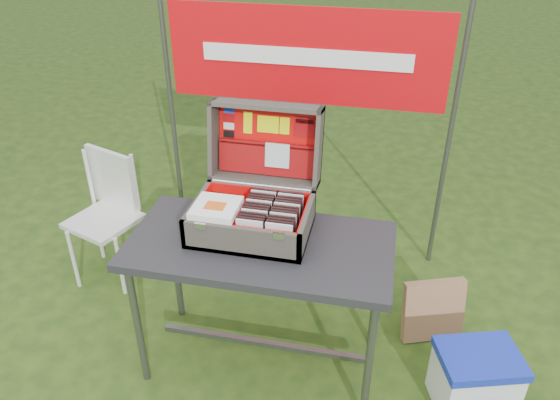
% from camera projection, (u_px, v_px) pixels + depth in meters
% --- Properties ---
extents(ground, '(80.00, 80.00, 0.00)m').
position_uv_depth(ground, '(263.00, 364.00, 2.83)').
color(ground, '#1F3A12').
rests_on(ground, ground).
extents(table, '(1.21, 0.61, 0.75)m').
position_uv_depth(table, '(261.00, 305.00, 2.66)').
color(table, black).
rests_on(table, ground).
extents(table_top, '(1.21, 0.61, 0.04)m').
position_uv_depth(table_top, '(260.00, 246.00, 2.48)').
color(table_top, black).
rests_on(table_top, ground).
extents(table_leg_fl, '(0.04, 0.04, 0.71)m').
position_uv_depth(table_leg_fl, '(138.00, 326.00, 2.57)').
color(table_leg_fl, '#59595B').
rests_on(table_leg_fl, ground).
extents(table_leg_fr, '(0.04, 0.04, 0.71)m').
position_uv_depth(table_leg_fr, '(369.00, 364.00, 2.37)').
color(table_leg_fr, '#59595B').
rests_on(table_leg_fr, ground).
extents(table_leg_bl, '(0.04, 0.04, 0.71)m').
position_uv_depth(table_leg_bl, '(176.00, 264.00, 2.97)').
color(table_leg_bl, '#59595B').
rests_on(table_leg_bl, ground).
extents(table_leg_br, '(0.04, 0.04, 0.71)m').
position_uv_depth(table_leg_br, '(376.00, 292.00, 2.78)').
color(table_leg_br, '#59595B').
rests_on(table_leg_br, ground).
extents(table_brace, '(1.05, 0.03, 0.03)m').
position_uv_depth(table_brace, '(262.00, 343.00, 2.80)').
color(table_brace, '#59595B').
rests_on(table_brace, ground).
extents(suitcase, '(0.54, 0.54, 0.51)m').
position_uv_depth(suitcase, '(253.00, 178.00, 2.46)').
color(suitcase, '#625C52').
rests_on(suitcase, table).
extents(suitcase_base_bottom, '(0.54, 0.38, 0.02)m').
position_uv_depth(suitcase_base_bottom, '(251.00, 230.00, 2.53)').
color(suitcase_base_bottom, '#625C52').
rests_on(suitcase_base_bottom, table_top).
extents(suitcase_base_wall_front, '(0.54, 0.02, 0.14)m').
position_uv_depth(suitcase_base_wall_front, '(240.00, 242.00, 2.35)').
color(suitcase_base_wall_front, '#625C52').
rests_on(suitcase_base_wall_front, table_top).
extents(suitcase_base_wall_back, '(0.54, 0.02, 0.14)m').
position_uv_depth(suitcase_base_wall_back, '(261.00, 199.00, 2.65)').
color(suitcase_base_wall_back, '#625C52').
rests_on(suitcase_base_wall_back, table_top).
extents(suitcase_base_wall_left, '(0.02, 0.38, 0.14)m').
position_uv_depth(suitcase_base_wall_left, '(198.00, 213.00, 2.55)').
color(suitcase_base_wall_left, '#625C52').
rests_on(suitcase_base_wall_left, table_top).
extents(suitcase_base_wall_right, '(0.02, 0.38, 0.14)m').
position_uv_depth(suitcase_base_wall_right, '(307.00, 226.00, 2.45)').
color(suitcase_base_wall_right, '#625C52').
rests_on(suitcase_base_wall_right, table_top).
extents(suitcase_liner_floor, '(0.50, 0.34, 0.01)m').
position_uv_depth(suitcase_liner_floor, '(251.00, 228.00, 2.53)').
color(suitcase_liner_floor, red).
rests_on(suitcase_liner_floor, suitcase_base_bottom).
extents(suitcase_latch_left, '(0.05, 0.01, 0.03)m').
position_uv_depth(suitcase_latch_left, '(200.00, 226.00, 2.34)').
color(suitcase_latch_left, silver).
rests_on(suitcase_latch_left, suitcase_base_wall_front).
extents(suitcase_latch_right, '(0.05, 0.01, 0.03)m').
position_uv_depth(suitcase_latch_right, '(279.00, 236.00, 2.28)').
color(suitcase_latch_right, silver).
rests_on(suitcase_latch_right, suitcase_base_wall_front).
extents(suitcase_hinge, '(0.48, 0.02, 0.02)m').
position_uv_depth(suitcase_hinge, '(261.00, 185.00, 2.63)').
color(suitcase_hinge, silver).
rests_on(suitcase_hinge, suitcase_base_wall_back).
extents(suitcase_lid_back, '(0.54, 0.09, 0.38)m').
position_uv_depth(suitcase_lid_back, '(268.00, 140.00, 2.68)').
color(suitcase_lid_back, '#625C52').
rests_on(suitcase_lid_back, suitcase_base_wall_back).
extents(suitcase_lid_rim_far, '(0.54, 0.15, 0.05)m').
position_uv_depth(suitcase_lid_rim_far, '(267.00, 105.00, 2.55)').
color(suitcase_lid_rim_far, '#625C52').
rests_on(suitcase_lid_rim_far, suitcase_lid_back).
extents(suitcase_lid_rim_near, '(0.54, 0.15, 0.05)m').
position_uv_depth(suitcase_lid_rim_near, '(265.00, 179.00, 2.69)').
color(suitcase_lid_rim_near, '#625C52').
rests_on(suitcase_lid_rim_near, suitcase_lid_back).
extents(suitcase_lid_rim_left, '(0.02, 0.21, 0.40)m').
position_uv_depth(suitcase_lid_rim_left, '(214.00, 138.00, 2.67)').
color(suitcase_lid_rim_left, '#625C52').
rests_on(suitcase_lid_rim_left, suitcase_lid_back).
extents(suitcase_lid_rim_right, '(0.02, 0.21, 0.40)m').
position_uv_depth(suitcase_lid_rim_right, '(319.00, 148.00, 2.57)').
color(suitcase_lid_rim_right, '#625C52').
rests_on(suitcase_lid_rim_right, suitcase_lid_back).
extents(suitcase_lid_liner, '(0.49, 0.06, 0.33)m').
position_uv_depth(suitcase_lid_liner, '(268.00, 140.00, 2.66)').
color(suitcase_lid_liner, red).
rests_on(suitcase_lid_liner, suitcase_lid_back).
extents(suitcase_liner_wall_front, '(0.50, 0.01, 0.12)m').
position_uv_depth(suitcase_liner_wall_front, '(241.00, 238.00, 2.36)').
color(suitcase_liner_wall_front, red).
rests_on(suitcase_liner_wall_front, suitcase_base_bottom).
extents(suitcase_liner_wall_back, '(0.50, 0.01, 0.12)m').
position_uv_depth(suitcase_liner_wall_back, '(260.00, 199.00, 2.64)').
color(suitcase_liner_wall_back, red).
rests_on(suitcase_liner_wall_back, suitcase_base_bottom).
extents(suitcase_liner_wall_left, '(0.01, 0.34, 0.12)m').
position_uv_depth(suitcase_liner_wall_left, '(200.00, 211.00, 2.54)').
color(suitcase_liner_wall_left, red).
rests_on(suitcase_liner_wall_left, suitcase_base_bottom).
extents(suitcase_liner_wall_right, '(0.01, 0.34, 0.12)m').
position_uv_depth(suitcase_liner_wall_right, '(304.00, 224.00, 2.45)').
color(suitcase_liner_wall_right, red).
rests_on(suitcase_liner_wall_right, suitcase_base_bottom).
extents(suitcase_lid_pocket, '(0.48, 0.06, 0.16)m').
position_uv_depth(suitcase_lid_pocket, '(266.00, 159.00, 2.68)').
color(suitcase_lid_pocket, maroon).
rests_on(suitcase_lid_pocket, suitcase_lid_liner).
extents(suitcase_pocket_edge, '(0.47, 0.02, 0.02)m').
position_uv_depth(suitcase_pocket_edge, '(267.00, 144.00, 2.65)').
color(suitcase_pocket_edge, maroon).
rests_on(suitcase_pocket_edge, suitcase_lid_pocket).
extents(suitcase_pocket_cd, '(0.12, 0.03, 0.12)m').
position_uv_depth(suitcase_pocket_cd, '(277.00, 156.00, 2.64)').
color(suitcase_pocket_cd, silver).
rests_on(suitcase_pocket_cd, suitcase_lid_pocket).
extents(lid_sticker_cc_a, '(0.05, 0.01, 0.03)m').
position_uv_depth(lid_sticker_cc_a, '(229.00, 110.00, 2.64)').
color(lid_sticker_cc_a, '#1933B2').
rests_on(lid_sticker_cc_a, suitcase_lid_liner).
extents(lid_sticker_cc_b, '(0.05, 0.01, 0.03)m').
position_uv_depth(lid_sticker_cc_b, '(229.00, 118.00, 2.66)').
color(lid_sticker_cc_b, '#9B080D').
rests_on(lid_sticker_cc_b, suitcase_lid_liner).
extents(lid_sticker_cc_c, '(0.05, 0.01, 0.03)m').
position_uv_depth(lid_sticker_cc_c, '(229.00, 126.00, 2.67)').
color(lid_sticker_cc_c, white).
rests_on(lid_sticker_cc_c, suitcase_lid_liner).
extents(lid_sticker_cc_d, '(0.05, 0.01, 0.03)m').
position_uv_depth(lid_sticker_cc_d, '(229.00, 134.00, 2.69)').
color(lid_sticker_cc_d, black).
rests_on(lid_sticker_cc_d, suitcase_lid_liner).
extents(lid_card_neon_tall, '(0.04, 0.02, 0.10)m').
position_uv_depth(lid_card_neon_tall, '(248.00, 123.00, 2.65)').
color(lid_card_neon_tall, '#DFEE08').
rests_on(lid_card_neon_tall, suitcase_lid_liner).
extents(lid_card_neon_main, '(0.11, 0.02, 0.08)m').
position_uv_depth(lid_card_neon_main, '(268.00, 124.00, 2.63)').
color(lid_card_neon_main, '#DFEE08').
rests_on(lid_card_neon_main, suitcase_lid_liner).
extents(lid_card_neon_small, '(0.05, 0.02, 0.08)m').
position_uv_depth(lid_card_neon_small, '(285.00, 126.00, 2.61)').
color(lid_card_neon_small, '#DFEE08').
rests_on(lid_card_neon_small, suitcase_lid_liner).
extents(lid_sticker_band, '(0.10, 0.02, 0.10)m').
position_uv_depth(lid_sticker_band, '(304.00, 128.00, 2.60)').
color(lid_sticker_band, '#9B080D').
rests_on(lid_sticker_band, suitcase_lid_liner).
extents(lid_sticker_band_bar, '(0.09, 0.01, 0.02)m').
position_uv_depth(lid_sticker_band_bar, '(305.00, 121.00, 2.59)').
color(lid_sticker_band_bar, black).
rests_on(lid_sticker_band_bar, suitcase_lid_liner).
extents(cd_left_0, '(0.12, 0.01, 0.14)m').
position_uv_depth(cd_left_0, '(250.00, 234.00, 2.36)').
color(cd_left_0, silver).
rests_on(cd_left_0, suitcase_liner_floor).
extents(cd_left_1, '(0.12, 0.01, 0.14)m').
position_uv_depth(cd_left_1, '(251.00, 231.00, 2.38)').
color(cd_left_1, black).
rests_on(cd_left_1, suitcase_liner_floor).
extents(cd_left_2, '(0.12, 0.01, 0.14)m').
position_uv_depth(cd_left_2, '(252.00, 228.00, 2.40)').
color(cd_left_2, black).
rests_on(cd_left_2, suitcase_liner_floor).
extents(cd_left_3, '(0.12, 0.01, 0.14)m').
position_uv_depth(cd_left_3, '(253.00, 226.00, 2.41)').
color(cd_left_3, black).
rests_on(cd_left_3, suitcase_liner_floor).
extents(cd_left_4, '(0.12, 0.01, 0.14)m').
position_uv_depth(cd_left_4, '(255.00, 223.00, 2.43)').
color(cd_left_4, silver).
rests_on(cd_left_4, suitcase_liner_floor).
extents(cd_left_5, '(0.12, 0.01, 0.14)m').
position_uv_depth(cd_left_5, '(256.00, 221.00, 2.45)').
color(cd_left_5, black).
rests_on(cd_left_5, suitcase_liner_floor).
extents(cd_left_6, '(0.12, 0.01, 0.14)m').
position_uv_depth(cd_left_6, '(257.00, 218.00, 2.47)').
color(cd_left_6, black).
rests_on(cd_left_6, suitcase_liner_floor).
extents(cd_left_7, '(0.12, 0.01, 0.14)m').
position_uv_depth(cd_left_7, '(258.00, 216.00, 2.48)').
color(cd_left_7, black).
rests_on(cd_left_7, suitcase_liner_floor).
extents(cd_left_8, '(0.12, 0.01, 0.14)m').
position_uv_depth(cd_left_8, '(259.00, 213.00, 2.50)').
color(cd_left_8, silver).
rests_on(cd_left_8, suitcase_liner_floor).
extents(cd_left_9, '(0.12, 0.01, 0.14)m').
position_uv_depth(cd_left_9, '(260.00, 211.00, 2.52)').
color(cd_left_9, black).
rests_on(cd_left_9, suitcase_liner_floor).
extents(cd_left_10, '(0.12, 0.01, 0.14)m').
position_uv_depth(cd_left_10, '(262.00, 208.00, 2.54)').
color(cd_left_10, black).
rests_on(cd_left_10, suitcase_liner_floor).
extents(cd_left_11, '(0.12, 0.01, 0.14)m').
position_uv_depth(cd_left_11, '(263.00, 206.00, 2.56)').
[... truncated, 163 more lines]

